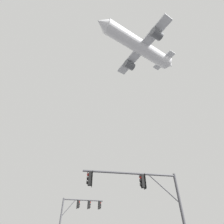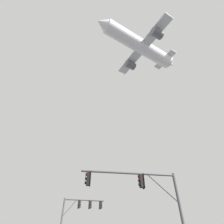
{
  "view_description": "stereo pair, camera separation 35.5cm",
  "coord_description": "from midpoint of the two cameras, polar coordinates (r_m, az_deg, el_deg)",
  "views": [
    {
      "loc": [
        0.8,
        -5.07,
        1.8
      ],
      "look_at": [
        1.93,
        13.59,
        15.51
      ],
      "focal_mm": 27.48,
      "sensor_mm": 36.0,
      "label": 1
    },
    {
      "loc": [
        1.16,
        -5.09,
        1.8
      ],
      "look_at": [
        1.93,
        13.59,
        15.51
      ],
      "focal_mm": 27.48,
      "sensor_mm": 36.0,
      "label": 2
    }
  ],
  "objects": [
    {
      "name": "signal_pole_near",
      "position": [
        13.57,
        9.98,
        -24.58
      ],
      "size": [
        7.09,
        1.11,
        5.79
      ],
      "color": "#4C4C51",
      "rests_on": "ground"
    },
    {
      "name": "airplane",
      "position": [
        50.82,
        8.9,
        20.74
      ],
      "size": [
        24.32,
        18.78,
        7.1
      ],
      "color": "white"
    },
    {
      "name": "signal_pole_far",
      "position": [
        25.8,
        -11.52,
        -29.41
      ],
      "size": [
        5.21,
        1.24,
        5.97
      ],
      "color": "#4C4C51",
      "rests_on": "ground"
    }
  ]
}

